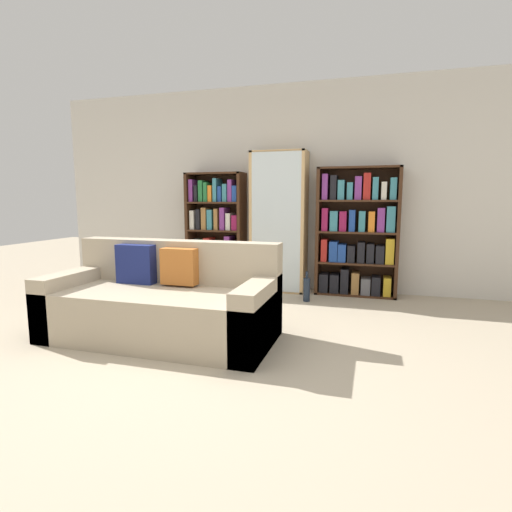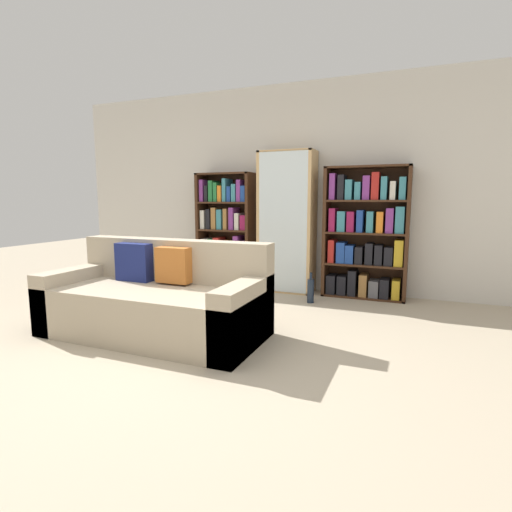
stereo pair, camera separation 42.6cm
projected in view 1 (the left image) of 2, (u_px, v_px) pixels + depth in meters
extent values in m
plane|color=tan|center=(189.00, 363.00, 2.96)|extent=(16.00, 16.00, 0.00)
cube|color=beige|center=(277.00, 189.00, 5.41)|extent=(6.53, 0.06, 2.70)
cube|color=tan|center=(160.00, 314.00, 3.46)|extent=(1.97, 0.89, 0.43)
cube|color=tan|center=(178.00, 261.00, 3.73)|extent=(1.97, 0.20, 0.40)
cube|color=tan|center=(75.00, 300.00, 3.70)|extent=(0.20, 0.89, 0.55)
cube|color=tan|center=(258.00, 316.00, 3.21)|extent=(0.20, 0.89, 0.55)
cube|color=navy|center=(136.00, 264.00, 3.68)|extent=(0.36, 0.12, 0.36)
cube|color=#B76628|center=(179.00, 266.00, 3.56)|extent=(0.32, 0.12, 0.32)
cube|color=#3D2314|center=(191.00, 230.00, 5.62)|extent=(0.04, 0.32, 1.56)
cube|color=#3D2314|center=(242.00, 231.00, 5.41)|extent=(0.04, 0.32, 1.56)
cube|color=#3D2314|center=(215.00, 174.00, 5.41)|extent=(0.80, 0.32, 0.02)
cube|color=#3D2314|center=(217.00, 285.00, 5.63)|extent=(0.80, 0.32, 0.02)
cube|color=#3D2314|center=(220.00, 229.00, 5.66)|extent=(0.80, 0.01, 1.56)
cube|color=#3D2314|center=(216.00, 257.00, 5.57)|extent=(0.72, 0.32, 0.02)
cube|color=#3D2314|center=(216.00, 230.00, 5.52)|extent=(0.72, 0.32, 0.02)
cube|color=#3D2314|center=(216.00, 203.00, 5.46)|extent=(0.72, 0.32, 0.02)
cube|color=beige|center=(196.00, 275.00, 5.69)|extent=(0.06, 0.24, 0.22)
cube|color=orange|center=(200.00, 273.00, 5.66)|extent=(0.04, 0.24, 0.30)
cube|color=orange|center=(205.00, 273.00, 5.64)|extent=(0.06, 0.24, 0.29)
cube|color=#AD231E|center=(210.00, 274.00, 5.62)|extent=(0.05, 0.24, 0.27)
cube|color=black|center=(214.00, 275.00, 5.61)|extent=(0.06, 0.24, 0.25)
cube|color=teal|center=(219.00, 277.00, 5.59)|extent=(0.04, 0.24, 0.20)
cube|color=#8E1947|center=(224.00, 276.00, 5.57)|extent=(0.06, 0.24, 0.25)
cube|color=#1E4293|center=(228.00, 277.00, 5.55)|extent=(0.06, 0.24, 0.22)
cube|color=#7A3384|center=(233.00, 275.00, 5.52)|extent=(0.05, 0.24, 0.29)
cube|color=beige|center=(238.00, 275.00, 5.50)|extent=(0.06, 0.24, 0.30)
cube|color=beige|center=(196.00, 247.00, 5.63)|extent=(0.08, 0.24, 0.24)
cube|color=#237038|center=(203.00, 248.00, 5.60)|extent=(0.07, 0.24, 0.24)
cube|color=#AD231E|center=(209.00, 247.00, 5.57)|extent=(0.09, 0.24, 0.26)
cube|color=orange|center=(216.00, 249.00, 5.54)|extent=(0.08, 0.24, 0.22)
cube|color=beige|center=(223.00, 249.00, 5.51)|extent=(0.06, 0.24, 0.21)
cube|color=#7A3384|center=(230.00, 246.00, 5.48)|extent=(0.07, 0.24, 0.30)
cube|color=#7A3384|center=(237.00, 249.00, 5.46)|extent=(0.09, 0.24, 0.23)
cube|color=beige|center=(195.00, 220.00, 5.57)|extent=(0.06, 0.24, 0.26)
cube|color=black|center=(201.00, 219.00, 5.55)|extent=(0.06, 0.24, 0.28)
cube|color=olive|center=(207.00, 218.00, 5.52)|extent=(0.07, 0.24, 0.30)
cube|color=teal|center=(212.00, 219.00, 5.50)|extent=(0.07, 0.24, 0.27)
cube|color=olive|center=(219.00, 219.00, 5.47)|extent=(0.05, 0.24, 0.29)
cube|color=#7A3384|center=(225.00, 219.00, 5.45)|extent=(0.06, 0.24, 0.30)
cube|color=beige|center=(231.00, 221.00, 5.43)|extent=(0.06, 0.24, 0.23)
cube|color=#8E1947|center=(237.00, 223.00, 5.40)|extent=(0.08, 0.24, 0.20)
cube|color=#7A3384|center=(194.00, 191.00, 5.52)|extent=(0.06, 0.24, 0.30)
cube|color=black|center=(199.00, 194.00, 5.50)|extent=(0.05, 0.24, 0.22)
cube|color=#237038|center=(204.00, 191.00, 5.48)|extent=(0.06, 0.24, 0.29)
cube|color=#237038|center=(208.00, 192.00, 5.46)|extent=(0.05, 0.24, 0.26)
cube|color=orange|center=(213.00, 194.00, 5.45)|extent=(0.05, 0.24, 0.22)
cube|color=teal|center=(218.00, 190.00, 5.42)|extent=(0.05, 0.24, 0.31)
cube|color=#1E4293|center=(222.00, 194.00, 5.41)|extent=(0.05, 0.24, 0.20)
cube|color=teal|center=(227.00, 193.00, 5.39)|extent=(0.06, 0.24, 0.24)
cube|color=#7A3384|center=(232.00, 191.00, 5.36)|extent=(0.06, 0.24, 0.29)
cube|color=#1E4293|center=(237.00, 194.00, 5.35)|extent=(0.06, 0.24, 0.21)
cube|color=tan|center=(254.00, 222.00, 5.32)|extent=(0.04, 0.36, 1.82)
cube|color=tan|center=(305.00, 223.00, 5.13)|extent=(0.04, 0.36, 1.82)
cube|color=tan|center=(280.00, 152.00, 5.10)|extent=(0.72, 0.36, 0.02)
cube|color=tan|center=(278.00, 289.00, 5.35)|extent=(0.72, 0.36, 0.02)
cube|color=tan|center=(282.00, 221.00, 5.39)|extent=(0.72, 0.01, 1.82)
cube|color=silver|center=(276.00, 223.00, 5.06)|extent=(0.64, 0.01, 1.79)
cube|color=tan|center=(279.00, 262.00, 5.30)|extent=(0.64, 0.32, 0.02)
cube|color=tan|center=(279.00, 236.00, 5.25)|extent=(0.64, 0.32, 0.02)
cube|color=tan|center=(279.00, 209.00, 5.20)|extent=(0.64, 0.32, 0.02)
cube|color=tan|center=(279.00, 181.00, 5.15)|extent=(0.64, 0.32, 0.02)
cylinder|color=silver|center=(262.00, 285.00, 5.40)|extent=(0.01, 0.01, 0.07)
cone|color=silver|center=(262.00, 279.00, 5.39)|extent=(0.09, 0.09, 0.09)
cylinder|color=silver|center=(273.00, 285.00, 5.38)|extent=(0.01, 0.01, 0.07)
cone|color=silver|center=(273.00, 279.00, 5.36)|extent=(0.09, 0.09, 0.09)
cylinder|color=silver|center=(284.00, 286.00, 5.33)|extent=(0.01, 0.01, 0.07)
cone|color=silver|center=(284.00, 280.00, 5.32)|extent=(0.09, 0.09, 0.09)
cylinder|color=silver|center=(295.00, 286.00, 5.29)|extent=(0.01, 0.01, 0.07)
cone|color=silver|center=(295.00, 280.00, 5.28)|extent=(0.09, 0.09, 0.09)
cylinder|color=silver|center=(262.00, 257.00, 5.37)|extent=(0.01, 0.01, 0.09)
cone|color=silver|center=(262.00, 250.00, 5.36)|extent=(0.08, 0.08, 0.11)
cylinder|color=silver|center=(270.00, 258.00, 5.31)|extent=(0.01, 0.01, 0.09)
cone|color=silver|center=(270.00, 250.00, 5.30)|extent=(0.08, 0.08, 0.11)
cylinder|color=silver|center=(278.00, 258.00, 5.28)|extent=(0.01, 0.01, 0.09)
cone|color=silver|center=(279.00, 251.00, 5.27)|extent=(0.08, 0.08, 0.11)
cylinder|color=silver|center=(288.00, 258.00, 5.27)|extent=(0.01, 0.01, 0.09)
cone|color=silver|center=(288.00, 251.00, 5.26)|extent=(0.08, 0.08, 0.11)
cylinder|color=silver|center=(297.00, 259.00, 5.24)|extent=(0.01, 0.01, 0.09)
cone|color=silver|center=(297.00, 251.00, 5.22)|extent=(0.08, 0.08, 0.11)
cylinder|color=silver|center=(262.00, 232.00, 5.30)|extent=(0.01, 0.01, 0.07)
cone|color=silver|center=(262.00, 226.00, 5.28)|extent=(0.09, 0.09, 0.08)
cylinder|color=silver|center=(273.00, 232.00, 5.26)|extent=(0.01, 0.01, 0.07)
cone|color=silver|center=(273.00, 226.00, 5.25)|extent=(0.09, 0.09, 0.08)
cylinder|color=silver|center=(285.00, 232.00, 5.23)|extent=(0.01, 0.01, 0.07)
cone|color=silver|center=(285.00, 226.00, 5.22)|extent=(0.09, 0.09, 0.08)
cylinder|color=silver|center=(296.00, 233.00, 5.18)|extent=(0.01, 0.01, 0.07)
cone|color=silver|center=(296.00, 227.00, 5.17)|extent=(0.09, 0.09, 0.08)
cylinder|color=silver|center=(263.00, 204.00, 5.27)|extent=(0.01, 0.01, 0.09)
cone|color=silver|center=(263.00, 196.00, 5.26)|extent=(0.09, 0.09, 0.11)
cylinder|color=silver|center=(273.00, 204.00, 5.21)|extent=(0.01, 0.01, 0.09)
cone|color=silver|center=(273.00, 196.00, 5.20)|extent=(0.09, 0.09, 0.11)
cylinder|color=silver|center=(285.00, 204.00, 5.17)|extent=(0.01, 0.01, 0.09)
cone|color=silver|center=(285.00, 196.00, 5.16)|extent=(0.09, 0.09, 0.11)
cylinder|color=silver|center=(296.00, 204.00, 5.14)|extent=(0.01, 0.01, 0.09)
cone|color=silver|center=(296.00, 196.00, 5.12)|extent=(0.09, 0.09, 0.11)
cylinder|color=silver|center=(260.00, 177.00, 5.20)|extent=(0.01, 0.01, 0.09)
cone|color=silver|center=(260.00, 169.00, 5.18)|extent=(0.07, 0.07, 0.11)
cylinder|color=silver|center=(269.00, 177.00, 5.20)|extent=(0.01, 0.01, 0.09)
cone|color=silver|center=(269.00, 170.00, 5.19)|extent=(0.07, 0.07, 0.11)
cylinder|color=silver|center=(276.00, 177.00, 5.17)|extent=(0.01, 0.01, 0.09)
cone|color=silver|center=(276.00, 169.00, 5.16)|extent=(0.07, 0.07, 0.11)
cylinder|color=silver|center=(283.00, 177.00, 5.12)|extent=(0.01, 0.01, 0.09)
cone|color=silver|center=(283.00, 169.00, 5.10)|extent=(0.07, 0.07, 0.11)
cylinder|color=silver|center=(291.00, 177.00, 5.11)|extent=(0.01, 0.01, 0.09)
cone|color=silver|center=(291.00, 169.00, 5.09)|extent=(0.07, 0.07, 0.11)
cylinder|color=silver|center=(298.00, 176.00, 5.06)|extent=(0.01, 0.01, 0.09)
cone|color=silver|center=(298.00, 169.00, 5.05)|extent=(0.07, 0.07, 0.11)
cube|color=#3D2314|center=(319.00, 231.00, 5.12)|extent=(0.04, 0.32, 1.60)
cube|color=#3D2314|center=(398.00, 233.00, 4.85)|extent=(0.04, 0.32, 1.60)
cube|color=#3D2314|center=(359.00, 168.00, 4.87)|extent=(1.00, 0.32, 0.02)
cube|color=#3D2314|center=(355.00, 294.00, 5.09)|extent=(1.00, 0.32, 0.02)
cube|color=#3D2314|center=(358.00, 231.00, 5.13)|extent=(1.00, 0.01, 1.60)
cube|color=#3D2314|center=(356.00, 263.00, 5.04)|extent=(0.92, 0.32, 0.02)
cube|color=#3D2314|center=(357.00, 232.00, 4.98)|extent=(0.92, 0.32, 0.02)
cube|color=#3D2314|center=(358.00, 201.00, 4.93)|extent=(0.92, 0.32, 0.02)
cube|color=black|center=(324.00, 282.00, 5.17)|extent=(0.11, 0.24, 0.23)
cube|color=black|center=(335.00, 283.00, 5.14)|extent=(0.11, 0.24, 0.23)
cube|color=black|center=(345.00, 280.00, 5.10)|extent=(0.10, 0.24, 0.31)
cube|color=olive|center=(355.00, 282.00, 5.06)|extent=(0.09, 0.24, 0.27)
cube|color=#5B5B60|center=(366.00, 286.00, 5.03)|extent=(0.11, 0.24, 0.20)
cube|color=black|center=(376.00, 285.00, 4.99)|extent=(0.10, 0.24, 0.23)
cube|color=gold|center=(387.00, 286.00, 4.96)|extent=(0.09, 0.24, 0.23)
cube|color=#AD231E|center=(325.00, 250.00, 5.12)|extent=(0.07, 0.24, 0.28)
cube|color=#1E4293|center=(334.00, 251.00, 5.08)|extent=(0.10, 0.24, 0.26)
cube|color=#1E4293|center=(342.00, 253.00, 5.06)|extent=(0.10, 0.24, 0.22)
cube|color=black|center=(351.00, 254.00, 5.03)|extent=(0.09, 0.24, 0.21)
cube|color=black|center=(361.00, 252.00, 4.99)|extent=(0.09, 0.24, 0.26)
cube|color=black|center=(370.00, 253.00, 4.96)|extent=(0.09, 0.24, 0.24)
cube|color=black|center=(380.00, 254.00, 4.93)|extent=(0.10, 0.24, 0.22)
cube|color=gold|center=(390.00, 251.00, 4.89)|extent=(0.10, 0.24, 0.31)
cube|color=#8E1947|center=(326.00, 219.00, 5.06)|extent=(0.07, 0.24, 0.28)
cube|color=teal|center=(334.00, 221.00, 5.03)|extent=(0.09, 0.24, 0.25)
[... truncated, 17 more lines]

